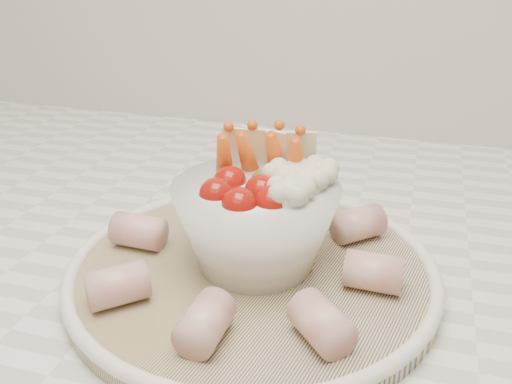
% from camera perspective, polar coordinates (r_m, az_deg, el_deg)
% --- Properties ---
extents(serving_platter, '(0.37, 0.37, 0.02)m').
position_cam_1_polar(serving_platter, '(0.49, -0.36, -7.84)').
color(serving_platter, navy).
rests_on(serving_platter, kitchen_counter).
extents(veggie_bowl, '(0.14, 0.14, 0.11)m').
position_cam_1_polar(veggie_bowl, '(0.47, 0.25, -2.56)').
color(veggie_bowl, white).
rests_on(veggie_bowl, serving_platter).
extents(cured_meat_rolls, '(0.26, 0.26, 0.03)m').
position_cam_1_polar(cured_meat_rolls, '(0.48, -0.43, -5.87)').
color(cured_meat_rolls, '#BB5855').
rests_on(cured_meat_rolls, serving_platter).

